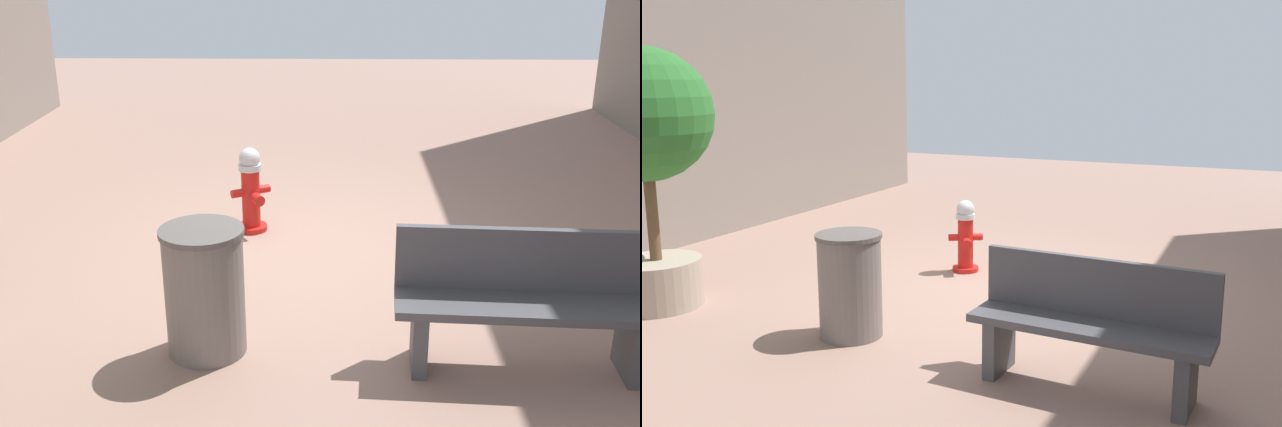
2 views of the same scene
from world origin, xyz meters
The scene contains 4 objects.
ground_plane centered at (0.00, 0.00, 0.00)m, with size 23.40×23.40×0.00m, color #9E7A6B.
fire_hydrant centered at (0.64, -0.59, 0.42)m, with size 0.39×0.37×0.85m.
bench_near centered at (-1.46, 1.85, 0.50)m, with size 1.76×0.54×0.95m.
trash_bin centered at (0.71, 1.71, 0.46)m, with size 0.58×0.58×0.92m.
Camera 1 is at (-0.18, 6.26, 2.75)m, focal length 41.43 mm.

